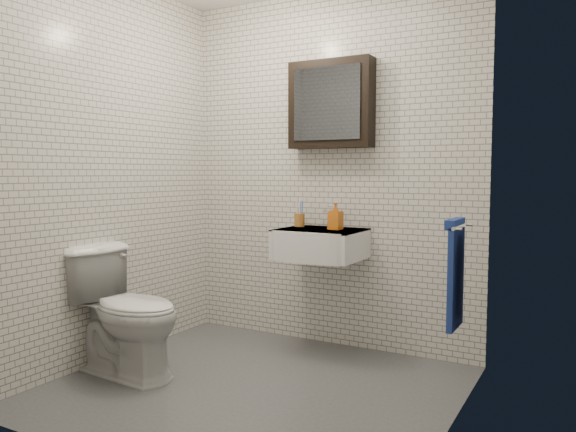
{
  "coord_description": "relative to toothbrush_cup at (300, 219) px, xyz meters",
  "views": [
    {
      "loc": [
        1.7,
        -2.63,
        1.23
      ],
      "look_at": [
        -0.02,
        0.45,
        0.96
      ],
      "focal_mm": 35.0,
      "sensor_mm": 36.0,
      "label": 1
    }
  ],
  "objects": [
    {
      "name": "toothbrush_cup",
      "position": [
        0.0,
        0.0,
        0.0
      ],
      "size": [
        0.09,
        0.09,
        0.2
      ],
      "rotation": [
        0.0,
        0.0,
        -0.26
      ],
      "color": "#B06E2C",
      "rests_on": "washbasin"
    },
    {
      "name": "washbasin",
      "position": [
        0.21,
        -0.14,
        -0.15
      ],
      "size": [
        0.55,
        0.5,
        0.2
      ],
      "color": "white",
      "rests_on": "room_shell"
    },
    {
      "name": "soap_bottle",
      "position": [
        0.31,
        -0.07,
        0.04
      ],
      "size": [
        0.09,
        0.09,
        0.18
      ],
      "primitive_type": "imported",
      "rotation": [
        0.0,
        0.0,
        -0.05
      ],
      "color": "orange",
      "rests_on": "washbasin"
    },
    {
      "name": "toilet",
      "position": [
        -0.64,
        -1.06,
        -0.51
      ],
      "size": [
        0.8,
        0.5,
        0.78
      ],
      "primitive_type": "imported",
      "rotation": [
        0.0,
        0.0,
        1.49
      ],
      "color": "white",
      "rests_on": "ground"
    },
    {
      "name": "faucet",
      "position": [
        0.21,
        0.06,
        0.02
      ],
      "size": [
        0.06,
        0.2,
        0.15
      ],
      "color": "silver",
      "rests_on": "washbasin"
    },
    {
      "name": "towel_rail",
      "position": [
        1.21,
        -0.52,
        -0.18
      ],
      "size": [
        0.09,
        0.3,
        0.58
      ],
      "color": "silver",
      "rests_on": "room_shell"
    },
    {
      "name": "room_shell",
      "position": [
        0.16,
        -0.87,
        0.56
      ],
      "size": [
        2.22,
        2.02,
        2.51
      ],
      "color": "silver",
      "rests_on": "ground"
    },
    {
      "name": "mirror_cabinet",
      "position": [
        0.21,
        0.05,
        0.8
      ],
      "size": [
        0.6,
        0.15,
        0.6
      ],
      "color": "black",
      "rests_on": "room_shell"
    },
    {
      "name": "ground",
      "position": [
        0.16,
        -0.87,
        -0.9
      ],
      "size": [
        2.2,
        2.0,
        0.01
      ],
      "primitive_type": "cube",
      "color": "#47494E",
      "rests_on": "ground"
    }
  ]
}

